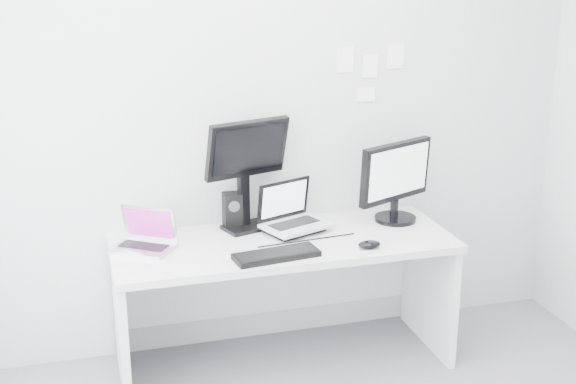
# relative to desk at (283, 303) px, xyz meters

# --- Properties ---
(back_wall) EXTENTS (3.60, 0.00, 3.60)m
(back_wall) POSITION_rel_desk_xyz_m (0.00, 0.35, 0.99)
(back_wall) COLOR #B7BABC
(back_wall) RESTS_ON ground
(desk) EXTENTS (1.80, 0.70, 0.73)m
(desk) POSITION_rel_desk_xyz_m (0.00, 0.00, 0.00)
(desk) COLOR silver
(desk) RESTS_ON ground
(macbook) EXTENTS (0.38, 0.36, 0.23)m
(macbook) POSITION_rel_desk_xyz_m (-0.73, 0.05, 0.48)
(macbook) COLOR #B6B6BB
(macbook) RESTS_ON desk
(speaker) EXTENTS (0.12, 0.12, 0.20)m
(speaker) POSITION_rel_desk_xyz_m (-0.22, 0.26, 0.46)
(speaker) COLOR black
(speaker) RESTS_ON desk
(dell_laptop) EXTENTS (0.41, 0.37, 0.28)m
(dell_laptop) POSITION_rel_desk_xyz_m (0.10, 0.10, 0.51)
(dell_laptop) COLOR silver
(dell_laptop) RESTS_ON desk
(rear_monitor) EXTENTS (0.50, 0.30, 0.64)m
(rear_monitor) POSITION_rel_desk_xyz_m (-0.15, 0.22, 0.68)
(rear_monitor) COLOR black
(rear_monitor) RESTS_ON desk
(samsung_monitor) EXTENTS (0.56, 0.43, 0.47)m
(samsung_monitor) POSITION_rel_desk_xyz_m (0.69, 0.13, 0.60)
(samsung_monitor) COLOR black
(samsung_monitor) RESTS_ON desk
(keyboard) EXTENTS (0.45, 0.21, 0.03)m
(keyboard) POSITION_rel_desk_xyz_m (-0.10, -0.23, 0.38)
(keyboard) COLOR black
(keyboard) RESTS_ON desk
(mouse) EXTENTS (0.12, 0.08, 0.04)m
(mouse) POSITION_rel_desk_xyz_m (0.39, -0.23, 0.38)
(mouse) COLOR black
(mouse) RESTS_ON desk
(wall_note_0) EXTENTS (0.10, 0.00, 0.14)m
(wall_note_0) POSITION_rel_desk_xyz_m (0.45, 0.34, 1.26)
(wall_note_0) COLOR white
(wall_note_0) RESTS_ON back_wall
(wall_note_1) EXTENTS (0.09, 0.00, 0.13)m
(wall_note_1) POSITION_rel_desk_xyz_m (0.60, 0.34, 1.22)
(wall_note_1) COLOR white
(wall_note_1) RESTS_ON back_wall
(wall_note_2) EXTENTS (0.10, 0.00, 0.14)m
(wall_note_2) POSITION_rel_desk_xyz_m (0.75, 0.34, 1.26)
(wall_note_2) COLOR white
(wall_note_2) RESTS_ON back_wall
(wall_note_3) EXTENTS (0.11, 0.00, 0.08)m
(wall_note_3) POSITION_rel_desk_xyz_m (0.58, 0.34, 1.05)
(wall_note_3) COLOR white
(wall_note_3) RESTS_ON back_wall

